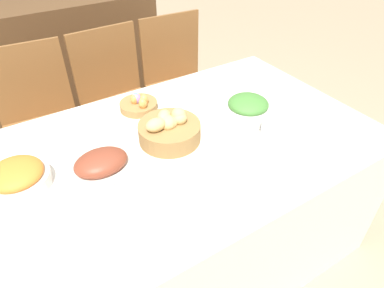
% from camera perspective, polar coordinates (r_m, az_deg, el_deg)
% --- Properties ---
extents(ground_plane, '(12.00, 12.00, 0.00)m').
position_cam_1_polar(ground_plane, '(1.95, -0.65, -16.67)').
color(ground_plane, tan).
extents(dining_table, '(1.58, 1.01, 0.73)m').
position_cam_1_polar(dining_table, '(1.66, -0.74, -9.40)').
color(dining_table, white).
rests_on(dining_table, ground).
extents(chair_far_left, '(0.45, 0.45, 0.91)m').
position_cam_1_polar(chair_far_left, '(2.13, -23.73, 3.49)').
color(chair_far_left, brown).
rests_on(chair_far_left, ground).
extents(chair_far_right, '(0.44, 0.44, 0.91)m').
position_cam_1_polar(chair_far_right, '(2.37, -2.08, 10.45)').
color(chair_far_right, brown).
rests_on(chair_far_right, ground).
extents(chair_far_center, '(0.44, 0.44, 0.91)m').
position_cam_1_polar(chair_far_center, '(2.21, -12.17, 7.36)').
color(chair_far_center, brown).
rests_on(chair_far_center, ground).
extents(sideboard, '(1.55, 0.44, 0.92)m').
position_cam_1_polar(sideboard, '(2.84, -21.94, 11.86)').
color(sideboard, brown).
rests_on(sideboard, ground).
extents(bread_basket, '(0.26, 0.26, 0.13)m').
position_cam_1_polar(bread_basket, '(1.40, -3.83, 2.47)').
color(bread_basket, '#9E7542').
rests_on(bread_basket, dining_table).
extents(egg_basket, '(0.18, 0.18, 0.08)m').
position_cam_1_polar(egg_basket, '(1.62, -8.83, 6.58)').
color(egg_basket, '#9E7542').
rests_on(egg_basket, dining_table).
extents(ham_platter, '(0.31, 0.22, 0.08)m').
position_cam_1_polar(ham_platter, '(1.31, -14.90, -3.15)').
color(ham_platter, silver).
rests_on(ham_platter, dining_table).
extents(carrot_bowl, '(0.22, 0.22, 0.09)m').
position_cam_1_polar(carrot_bowl, '(1.33, -27.15, -4.95)').
color(carrot_bowl, silver).
rests_on(carrot_bowl, dining_table).
extents(green_salad_bowl, '(0.21, 0.21, 0.10)m').
position_cam_1_polar(green_salad_bowl, '(1.55, 9.33, 5.84)').
color(green_salad_bowl, silver).
rests_on(green_salad_bowl, dining_table).
extents(dinner_plate, '(0.25, 0.25, 0.01)m').
position_cam_1_polar(dinner_plate, '(1.25, 10.87, -5.90)').
color(dinner_plate, silver).
rests_on(dinner_plate, dining_table).
extents(fork, '(0.01, 0.20, 0.00)m').
position_cam_1_polar(fork, '(1.18, 5.30, -8.78)').
color(fork, '#B7B7BC').
rests_on(fork, dining_table).
extents(knife, '(0.01, 0.20, 0.00)m').
position_cam_1_polar(knife, '(1.34, 15.69, -3.47)').
color(knife, '#B7B7BC').
rests_on(knife, dining_table).
extents(spoon, '(0.01, 0.20, 0.00)m').
position_cam_1_polar(spoon, '(1.36, 16.57, -3.00)').
color(spoon, '#B7B7BC').
rests_on(spoon, dining_table).
extents(drinking_cup, '(0.08, 0.08, 0.08)m').
position_cam_1_polar(drinking_cup, '(1.45, 12.93, 2.47)').
color(drinking_cup, silver).
rests_on(drinking_cup, dining_table).
extents(butter_dish, '(0.11, 0.07, 0.03)m').
position_cam_1_polar(butter_dish, '(1.22, -4.58, -5.96)').
color(butter_dish, silver).
rests_on(butter_dish, dining_table).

